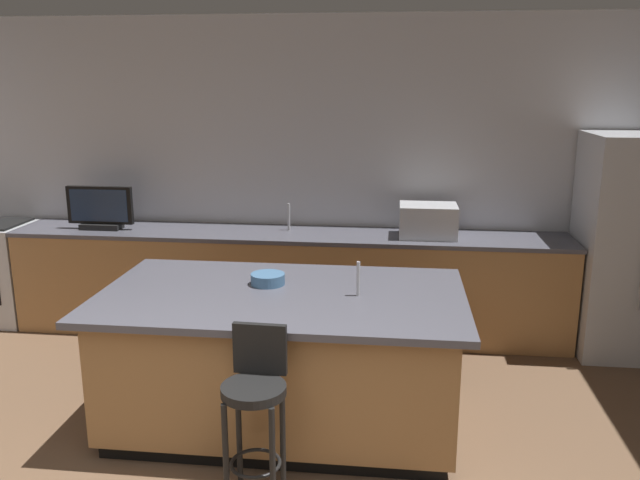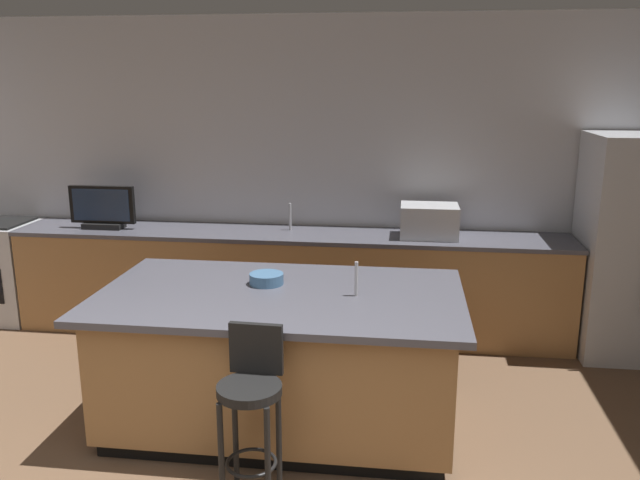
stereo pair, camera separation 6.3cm
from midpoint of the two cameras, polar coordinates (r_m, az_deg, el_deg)
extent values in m
cube|color=#BCBCC1|center=(5.92, -1.74, 5.87)|extent=(7.09, 0.12, 2.77)
cube|color=#9E7042|center=(5.77, -2.42, -3.95)|extent=(4.85, 0.60, 0.88)
cube|color=#4C4C56|center=(5.65, -2.47, 0.48)|extent=(4.87, 0.62, 0.04)
cube|color=black|center=(4.45, -2.98, -15.25)|extent=(2.07, 1.08, 0.09)
cube|color=#9E7042|center=(4.26, -3.05, -10.16)|extent=(2.15, 1.16, 0.78)
cube|color=#4C4C56|center=(4.11, -3.12, -4.94)|extent=(2.31, 1.32, 0.04)
cube|color=#B7BABF|center=(5.81, 26.22, -0.56)|extent=(0.80, 0.74, 1.81)
cube|color=#B7BABF|center=(5.54, 9.91, 1.66)|extent=(0.48, 0.36, 0.28)
cube|color=black|center=(6.10, -18.23, 1.22)|extent=(0.36, 0.16, 0.05)
cube|color=black|center=(6.07, -18.37, 2.99)|extent=(0.59, 0.05, 0.33)
cube|color=#1E2D47|center=(6.04, -18.48, 2.94)|extent=(0.52, 0.01, 0.28)
cylinder|color=#B2B2B7|center=(5.72, -2.34, 2.06)|extent=(0.02, 0.02, 0.24)
cylinder|color=#B2B2B7|center=(4.01, 3.67, -3.44)|extent=(0.02, 0.02, 0.22)
cylinder|color=black|center=(3.43, -5.72, -13.00)|extent=(0.34, 0.34, 0.05)
cube|color=black|center=(3.49, -5.13, -9.49)|extent=(0.29, 0.05, 0.28)
cylinder|color=black|center=(3.53, -8.15, -18.67)|extent=(0.03, 0.03, 0.64)
cylinder|color=black|center=(3.47, -4.08, -19.17)|extent=(0.03, 0.03, 0.64)
cylinder|color=black|center=(3.73, -6.97, -16.71)|extent=(0.03, 0.03, 0.64)
cylinder|color=black|center=(3.68, -3.13, -17.13)|extent=(0.03, 0.03, 0.64)
torus|color=black|center=(3.64, -5.55, -18.95)|extent=(0.28, 0.28, 0.02)
cylinder|color=#3F668C|center=(4.26, -4.32, -3.43)|extent=(0.22, 0.22, 0.07)
camera|label=1|loc=(0.03, -89.63, 0.09)|focal=36.30mm
camera|label=2|loc=(0.03, 90.37, -0.09)|focal=36.30mm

